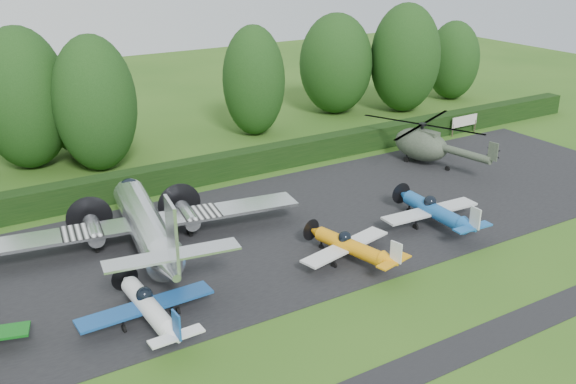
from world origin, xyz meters
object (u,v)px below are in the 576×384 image
light_plane_orange (351,247)px  helicopter (422,142)px  transport_plane (147,226)px  light_plane_blue (435,211)px  sign_board (464,122)px  light_plane_white (149,307)px

light_plane_orange → helicopter: bearing=49.0°
transport_plane → helicopter: size_ratio=1.61×
light_plane_blue → sign_board: (17.73, 14.77, 0.09)m
transport_plane → light_plane_white: size_ratio=2.78×
transport_plane → light_plane_orange: transport_plane is taller
light_plane_white → light_plane_blue: bearing=6.0°
light_plane_blue → sign_board: size_ratio=2.32×
transport_plane → light_plane_orange: size_ratio=2.94×
light_plane_white → light_plane_blue: light_plane_blue is taller
light_plane_blue → helicopter: bearing=49.6°
light_plane_orange → light_plane_white: bearing=-165.7°
light_plane_orange → sign_board: (25.61, 15.93, 0.20)m
light_plane_orange → light_plane_blue: light_plane_blue is taller
light_plane_blue → sign_board: bearing=37.3°
transport_plane → light_plane_blue: (17.91, -6.43, -0.67)m
sign_board → helicopter: bearing=-154.7°
light_plane_orange → helicopter: (16.07, 11.67, 0.83)m
light_plane_blue → helicopter: size_ratio=0.60×
light_plane_blue → sign_board: 23.08m
helicopter → sign_board: 10.47m
helicopter → transport_plane: bearing=-161.2°
transport_plane → helicopter: transport_plane is taller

